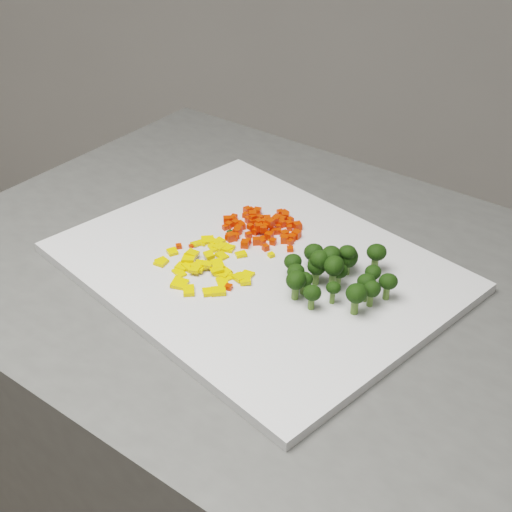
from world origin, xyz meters
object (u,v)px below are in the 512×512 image
(counter_block, at_px, (282,504))
(carrot_pile, at_px, (260,221))
(broccoli_pile, at_px, (342,268))
(pepper_pile, at_px, (206,261))
(cutting_board, at_px, (256,267))

(counter_block, height_order, carrot_pile, carrot_pile)
(broccoli_pile, bearing_deg, pepper_pile, -179.39)
(cutting_board, bearing_deg, carrot_pile, 101.62)
(counter_block, height_order, cutting_board, cutting_board)
(cutting_board, relative_size, broccoli_pile, 3.75)
(carrot_pile, bearing_deg, pepper_pile, -112.52)
(pepper_pile, bearing_deg, counter_block, 16.55)
(carrot_pile, xyz_separation_m, pepper_pile, (-0.04, -0.10, -0.01))
(cutting_board, relative_size, carrot_pile, 4.50)
(counter_block, height_order, pepper_pile, pepper_pile)
(broccoli_pile, bearing_deg, carrot_pile, 141.99)
(carrot_pile, height_order, pepper_pile, carrot_pile)
(pepper_pile, bearing_deg, broccoli_pile, 0.61)
(carrot_pile, relative_size, broccoli_pile, 0.83)
(cutting_board, bearing_deg, broccoli_pile, -12.22)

